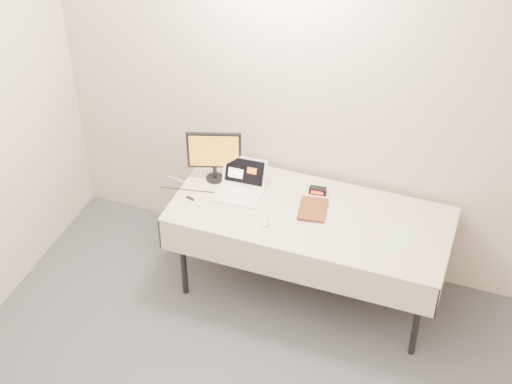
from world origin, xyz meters
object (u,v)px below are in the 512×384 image
(monitor, at_px, (214,153))
(book, at_px, (300,195))
(laptop, at_px, (241,185))
(table, at_px, (310,221))

(monitor, relative_size, book, 1.57)
(laptop, bearing_deg, monitor, 160.08)
(laptop, xyz_separation_m, monitor, (-0.22, 0.07, 0.17))
(table, height_order, monitor, monitor)
(monitor, distance_m, book, 0.67)
(table, xyz_separation_m, book, (-0.09, 0.02, 0.18))
(laptop, height_order, book, book)
(laptop, relative_size, monitor, 0.84)
(laptop, distance_m, book, 0.44)
(table, bearing_deg, book, 167.70)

